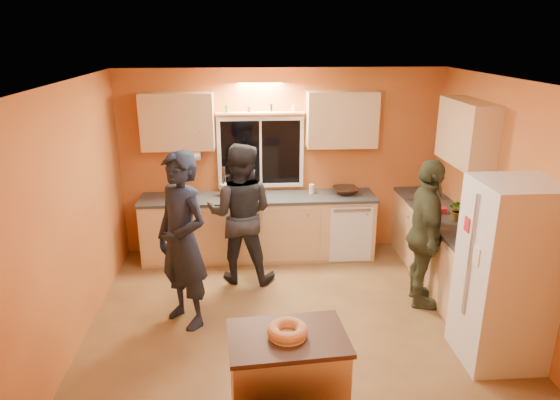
{
  "coord_description": "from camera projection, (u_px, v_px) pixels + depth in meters",
  "views": [
    {
      "loc": [
        -0.52,
        -4.83,
        3.04
      ],
      "look_at": [
        -0.14,
        0.4,
        1.28
      ],
      "focal_mm": 32.0,
      "sensor_mm": 36.0,
      "label": 1
    }
  ],
  "objects": [
    {
      "name": "ground",
      "position": [
        295.0,
        319.0,
        5.57
      ],
      "size": [
        4.5,
        4.5,
        0.0
      ],
      "primitive_type": "plane",
      "color": "brown",
      "rests_on": "ground"
    },
    {
      "name": "room_shell",
      "position": [
        304.0,
        170.0,
        5.45
      ],
      "size": [
        4.54,
        4.04,
        2.61
      ],
      "color": "orange",
      "rests_on": "ground"
    },
    {
      "name": "back_counter",
      "position": [
        284.0,
        226.0,
        7.03
      ],
      "size": [
        4.23,
        0.62,
        0.9
      ],
      "color": "tan",
      "rests_on": "ground"
    },
    {
      "name": "right_counter",
      "position": [
        452.0,
        258.0,
        6.03
      ],
      "size": [
        0.62,
        1.84,
        0.9
      ],
      "color": "tan",
      "rests_on": "ground"
    },
    {
      "name": "refrigerator",
      "position": [
        506.0,
        274.0,
        4.65
      ],
      "size": [
        0.72,
        0.7,
        1.8
      ],
      "primitive_type": "cube",
      "color": "silver",
      "rests_on": "ground"
    },
    {
      "name": "island",
      "position": [
        287.0,
        383.0,
        3.9
      ],
      "size": [
        0.94,
        0.68,
        0.87
      ],
      "rotation": [
        0.0,
        0.0,
        0.08
      ],
      "color": "tan",
      "rests_on": "ground"
    },
    {
      "name": "bundt_pastry",
      "position": [
        288.0,
        330.0,
        3.74
      ],
      "size": [
        0.31,
        0.31,
        0.09
      ],
      "primitive_type": "torus",
      "color": "tan",
      "rests_on": "island"
    },
    {
      "name": "person_left",
      "position": [
        182.0,
        241.0,
        5.23
      ],
      "size": [
        0.82,
        0.83,
        1.93
      ],
      "primitive_type": "imported",
      "rotation": [
        0.0,
        0.0,
        -0.8
      ],
      "color": "black",
      "rests_on": "ground"
    },
    {
      "name": "person_center",
      "position": [
        240.0,
        214.0,
        6.22
      ],
      "size": [
        0.98,
        0.82,
        1.79
      ],
      "primitive_type": "imported",
      "rotation": [
        0.0,
        0.0,
        2.96
      ],
      "color": "black",
      "rests_on": "ground"
    },
    {
      "name": "person_right",
      "position": [
        426.0,
        234.0,
        5.64
      ],
      "size": [
        0.62,
        1.09,
        1.74
      ],
      "primitive_type": "imported",
      "rotation": [
        0.0,
        0.0,
        1.37
      ],
      "color": "#313723",
      "rests_on": "ground"
    },
    {
      "name": "mixing_bowl",
      "position": [
        345.0,
        190.0,
        6.97
      ],
      "size": [
        0.36,
        0.36,
        0.09
      ],
      "primitive_type": "imported",
      "rotation": [
        0.0,
        0.0,
        0.03
      ],
      "color": "black",
      "rests_on": "back_counter"
    },
    {
      "name": "utensil_crock",
      "position": [
        225.0,
        190.0,
        6.86
      ],
      "size": [
        0.14,
        0.14,
        0.17
      ],
      "primitive_type": "cylinder",
      "color": "beige",
      "rests_on": "back_counter"
    },
    {
      "name": "potted_plant",
      "position": [
        459.0,
        210.0,
        5.93
      ],
      "size": [
        0.29,
        0.26,
        0.28
      ],
      "primitive_type": "imported",
      "rotation": [
        0.0,
        0.0,
        -0.19
      ],
      "color": "gray",
      "rests_on": "right_counter"
    },
    {
      "name": "red_box",
      "position": [
        440.0,
        210.0,
        6.23
      ],
      "size": [
        0.19,
        0.16,
        0.07
      ],
      "primitive_type": "cube",
      "rotation": [
        0.0,
        0.0,
        -0.26
      ],
      "color": "#B21B23",
      "rests_on": "right_counter"
    }
  ]
}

